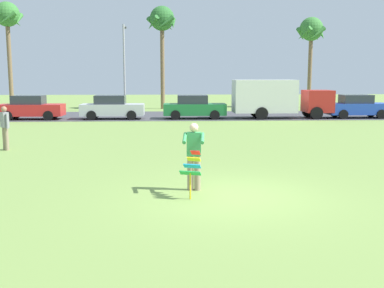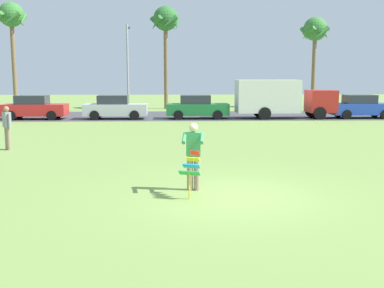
{
  "view_description": "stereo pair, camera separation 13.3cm",
  "coord_description": "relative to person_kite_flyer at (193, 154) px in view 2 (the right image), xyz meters",
  "views": [
    {
      "loc": [
        -1.5,
        -10.9,
        2.93
      ],
      "look_at": [
        -0.88,
        1.69,
        1.05
      ],
      "focal_mm": 43.25,
      "sensor_mm": 36.0,
      "label": 1
    },
    {
      "loc": [
        -1.37,
        -10.9,
        2.93
      ],
      "look_at": [
        -0.88,
        1.69,
        1.05
      ],
      "focal_mm": 43.25,
      "sensor_mm": 36.0,
      "label": 2
    }
  ],
  "objects": [
    {
      "name": "ground_plane",
      "position": [
        0.89,
        -0.67,
        -0.95
      ],
      "size": [
        120.0,
        120.0,
        0.0
      ],
      "primitive_type": "plane",
      "color": "olive"
    },
    {
      "name": "road_strip",
      "position": [
        0.89,
        22.1,
        -0.95
      ],
      "size": [
        120.0,
        8.0,
        0.01
      ],
      "primitive_type": "cube",
      "color": "#424247",
      "rests_on": "ground"
    },
    {
      "name": "person_kite_flyer",
      "position": [
        0.0,
        0.0,
        0.0
      ],
      "size": [
        0.58,
        0.69,
        1.73
      ],
      "color": "gray",
      "rests_on": "ground"
    },
    {
      "name": "kite_held",
      "position": [
        -0.08,
        -0.71,
        -0.21
      ],
      "size": [
        0.54,
        0.71,
        1.11
      ],
      "color": "red",
      "rests_on": "ground"
    },
    {
      "name": "parked_car_red",
      "position": [
        -9.84,
        19.7,
        -0.18
      ],
      "size": [
        4.2,
        1.84,
        1.6
      ],
      "color": "red",
      "rests_on": "ground"
    },
    {
      "name": "parked_car_silver",
      "position": [
        -4.45,
        19.7,
        -0.18
      ],
      "size": [
        4.21,
        1.86,
        1.6
      ],
      "color": "silver",
      "rests_on": "ground"
    },
    {
      "name": "parked_car_green",
      "position": [
        1.07,
        19.7,
        -0.18
      ],
      "size": [
        4.21,
        1.86,
        1.6
      ],
      "color": "#1E7238",
      "rests_on": "ground"
    },
    {
      "name": "parked_truck_red_cab",
      "position": [
        6.68,
        19.7,
        0.46
      ],
      "size": [
        6.71,
        2.15,
        2.62
      ],
      "color": "#B2231E",
      "rests_on": "ground"
    },
    {
      "name": "parked_car_blue",
      "position": [
        12.34,
        19.7,
        -0.18
      ],
      "size": [
        4.2,
        1.84,
        1.6
      ],
      "color": "#2347B7",
      "rests_on": "ground"
    },
    {
      "name": "palm_tree_left_near",
      "position": [
        -14.37,
        29.67,
        6.7
      ],
      "size": [
        2.58,
        2.71,
        9.12
      ],
      "color": "brown",
      "rests_on": "ground"
    },
    {
      "name": "palm_tree_right_near",
      "position": [
        -1.18,
        29.29,
        6.42
      ],
      "size": [
        2.58,
        2.71,
        8.81
      ],
      "color": "brown",
      "rests_on": "ground"
    },
    {
      "name": "palm_tree_centre_far",
      "position": [
        12.15,
        30.25,
        5.74
      ],
      "size": [
        2.58,
        2.71,
        8.07
      ],
      "color": "brown",
      "rests_on": "ground"
    },
    {
      "name": "streetlight_pole",
      "position": [
        -4.26,
        27.02,
        3.05
      ],
      "size": [
        0.24,
        1.65,
        7.0
      ],
      "color": "#9E9EA3",
      "rests_on": "ground"
    },
    {
      "name": "person_walker_near",
      "position": [
        -7.07,
        6.8,
        -0.02
      ],
      "size": [
        0.41,
        0.45,
        1.73
      ],
      "color": "gray",
      "rests_on": "ground"
    }
  ]
}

